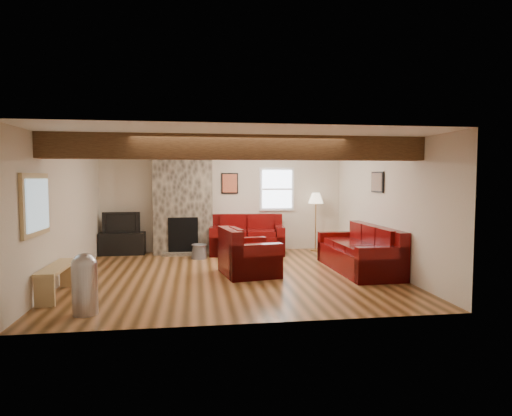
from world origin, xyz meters
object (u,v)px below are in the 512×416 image
Objects in this scene: floor_lamp at (316,201)px; armchair_red at (249,251)px; tv_cabinet at (122,244)px; sofa_three at (358,248)px; loveseat at (247,234)px; television at (122,222)px; coffee_table at (253,265)px.

armchair_red is at bearing -129.47° from floor_lamp.
floor_lamp reaches higher than tv_cabinet.
armchair_red reaches higher than sofa_three.
loveseat is 1.20× the size of floor_lamp.
tv_cabinet is (-4.93, 2.50, -0.18)m from sofa_three.
tv_cabinet is at bearing 37.05° from armchair_red.
floor_lamp is at bearing -176.80° from sofa_three.
armchair_red is at bearing -90.30° from sofa_three.
television is at bearing 0.00° from tv_cabinet.
television is (-2.82, 2.65, 0.57)m from coffee_table.
television is at bearing -179.60° from loveseat.
loveseat is 1.66× the size of tv_cabinet.
floor_lamp reaches higher than loveseat.
floor_lamp is at bearing -1.46° from television.
coffee_table is (-2.11, -0.16, -0.23)m from sofa_three.
armchair_red is (-2.18, -0.04, 0.00)m from sofa_three.
coffee_table is 3.35m from floor_lamp.
armchair_red is at bearing -42.76° from tv_cabinet.
loveseat reaches higher than sofa_three.
floor_lamp is (4.74, -0.12, 0.47)m from television.
television reaches higher than tv_cabinet.
floor_lamp is (1.76, 0.18, 0.78)m from loveseat.
floor_lamp is at bearing 11.98° from loveseat.
loveseat is 1.61× the size of armchair_red.
sofa_three is 2.94m from loveseat.
sofa_three is 1.56× the size of floor_lamp.
sofa_three is at bearing -85.36° from floor_lamp.
coffee_table is (-0.16, -2.35, -0.26)m from loveseat.
tv_cabinet is at bearing -118.28° from sofa_three.
tv_cabinet is 4.84m from floor_lamp.
television is at bearing 37.05° from armchair_red.
loveseat is at bearing 86.09° from coffee_table.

